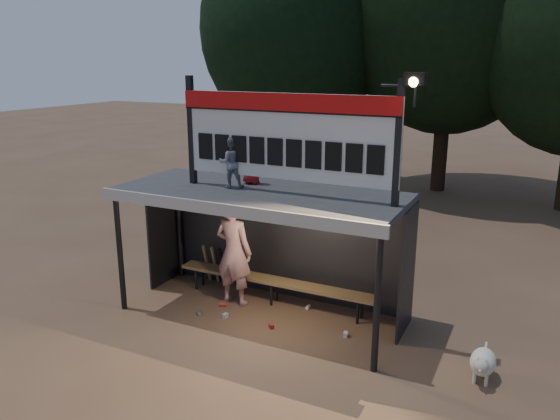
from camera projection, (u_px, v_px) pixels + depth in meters
The scene contains 12 objects.
ground at pixel (261, 314), 9.94m from camera, with size 80.00×80.00×0.00m, color brown.
player at pixel (234, 252), 10.17m from camera, with size 0.75×0.49×2.05m, color silver.
child_a at pixel (231, 162), 9.42m from camera, with size 0.43×0.34×0.89m, color slate.
child_b at pixel (252, 160), 9.73m from camera, with size 0.41×0.27×0.85m, color #AA1A21.
dugout_shelter at pixel (266, 214), 9.66m from camera, with size 5.10×2.08×2.32m.
scoreboard_assembly at pixel (289, 134), 8.81m from camera, with size 4.10×0.27×1.99m.
bench at pixel (274, 282), 10.30m from camera, with size 4.00×0.35×0.48m.
tree_left at pixel (293, 29), 18.82m from camera, with size 6.46×6.46×9.27m.
tree_mid at pixel (451, 6), 17.82m from camera, with size 7.22×7.22×10.36m.
dog at pixel (483, 362), 7.84m from camera, with size 0.36×0.81×0.49m.
bats at pixel (215, 265), 11.17m from camera, with size 0.48×0.33×0.84m.
litter at pixel (262, 317), 9.77m from camera, with size 2.77×1.22×0.08m.
Camera 1 is at (4.32, -7.99, 4.48)m, focal length 35.00 mm.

